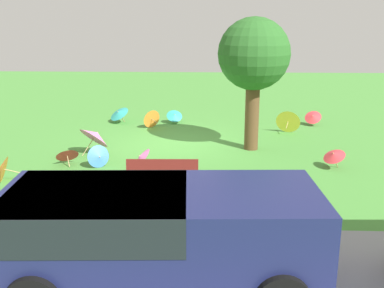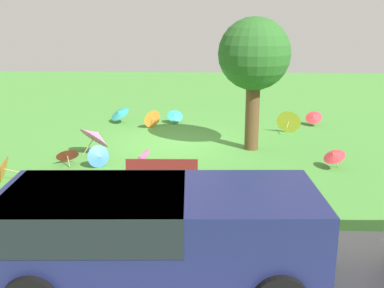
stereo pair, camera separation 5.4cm
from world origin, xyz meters
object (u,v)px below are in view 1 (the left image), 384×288
parasol_orange_2 (151,118)px  parasol_red_0 (313,117)px  parasol_pink_0 (96,135)px  parasol_yellow_0 (288,121)px  park_bench (163,176)px  parasol_orange_0 (2,169)px  parasol_teal_0 (119,113)px  van_dark (150,231)px  parasol_red_3 (334,155)px  parasol_red_2 (67,154)px  parasol_blue_0 (99,157)px  parasol_pink_3 (141,157)px  parasol_teal_1 (174,115)px  shade_tree (254,56)px

parasol_orange_2 → parasol_red_0: parasol_orange_2 is taller
parasol_orange_2 → parasol_pink_0: bearing=70.1°
parasol_red_0 → parasol_yellow_0: parasol_yellow_0 is taller
park_bench → parasol_yellow_0: park_bench is taller
parasol_orange_0 → parasol_teal_0: parasol_orange_0 is taller
parasol_orange_2 → parasol_yellow_0: size_ratio=0.74×
van_dark → park_bench: 3.70m
parasol_red_3 → parasol_orange_2: bearing=-39.9°
park_bench → parasol_pink_0: parasol_pink_0 is taller
parasol_yellow_0 → parasol_red_2: parasol_yellow_0 is taller
parasol_pink_0 → parasol_blue_0: bearing=106.7°
parasol_pink_3 → parasol_teal_1: parasol_pink_3 is taller
parasol_orange_2 → parasol_pink_3: size_ratio=0.97×
park_bench → parasol_red_2: size_ratio=2.04×
parasol_teal_0 → parasol_orange_2: bearing=151.5°
parasol_orange_0 → parasol_red_2: bearing=-130.1°
parasol_red_2 → parasol_red_3: 7.23m
parasol_yellow_0 → parasol_orange_2: bearing=-6.6°
parasol_red_3 → parasol_red_2: bearing=-0.7°
parasol_red_0 → parasol_red_3: 5.15m
parasol_red_2 → parasol_teal_1: 5.82m
parasol_pink_0 → parasol_pink_3: (-1.55, 1.37, -0.23)m
van_dark → parasol_pink_0: van_dark is taller
parasol_teal_0 → parasol_red_2: 5.24m
van_dark → parasol_red_2: size_ratio=5.92×
park_bench → parasol_orange_0: bearing=-10.8°
parasol_pink_0 → parasol_pink_3: 2.08m
parasol_pink_3 → parasol_yellow_0: bearing=-137.8°
van_dark → park_bench: bearing=-87.0°
parasol_teal_1 → parasol_yellow_0: bearing=162.6°
parasol_orange_0 → parasol_pink_3: bearing=-160.1°
parasol_yellow_0 → parasol_pink_3: parasol_yellow_0 is taller
park_bench → parasol_teal_0: size_ratio=1.57×
parasol_yellow_0 → park_bench: bearing=58.2°
parasol_orange_2 → parasol_red_0: 6.03m
parasol_teal_1 → parasol_pink_0: bearing=63.6°
parasol_orange_2 → parasol_blue_0: 4.81m
parasol_blue_0 → parasol_red_0: (-6.81, -5.28, 0.04)m
van_dark → parasol_red_3: bearing=-125.8°
parasol_teal_0 → parasol_red_3: parasol_teal_0 is taller
park_bench → parasol_teal_1: park_bench is taller
parasol_teal_0 → parasol_red_0: (-7.34, 0.18, -0.04)m
park_bench → parasol_red_3: (-4.36, -2.10, -0.08)m
parasol_red_0 → parasol_red_2: parasol_red_0 is taller
parasol_red_3 → parasol_orange_0: bearing=9.0°
shade_tree → parasol_blue_0: size_ratio=6.19×
shade_tree → parasol_yellow_0: shade_tree is taller
park_bench → parasol_orange_0: (4.06, -0.77, -0.13)m
parasol_blue_0 → parasol_red_0: size_ratio=0.83×
park_bench → parasol_yellow_0: (-3.79, -6.12, -0.04)m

